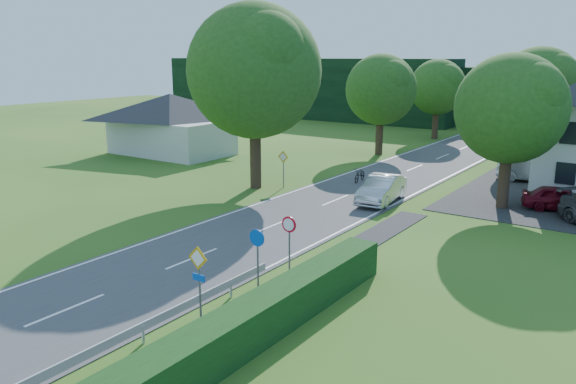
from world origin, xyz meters
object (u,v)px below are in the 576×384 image
Objects in this scene: parked_car_red at (561,198)px; parasol at (574,176)px; streetlight at (510,125)px; motorcycle at (360,175)px; parked_car_silver_a at (534,170)px; moving_car at (381,189)px.

parasol reaches higher than parked_car_red.
streetlight is 5.02m from parked_car_red.
motorcycle is 0.46× the size of parked_car_red.
streetlight is at bearing -120.96° from parasol.
parked_car_silver_a reaches higher than parked_car_red.
moving_car reaches higher than parked_car_red.
parasol is at bearing -126.36° from parked_car_silver_a.
parked_car_red is (12.49, -0.15, 0.20)m from motorcycle.
parked_car_red is 0.84× the size of parked_car_silver_a.
parasol reaches higher than motorcycle.
streetlight is at bearing 59.01° from parked_car_red.
streetlight is 4.39× the size of motorcycle.
parked_car_red is (8.90, 4.02, -0.10)m from moving_car.
parked_car_silver_a is (9.64, 6.74, 0.30)m from motorcycle.
parasol is (12.26, 5.68, 0.41)m from motorcycle.
parked_car_silver_a is 2.83m from parasol.
moving_car is at bearing -57.94° from motorcycle.
moving_car is 5.52m from motorcycle.
moving_car is (-5.66, -4.86, -3.64)m from streetlight.
parasol reaches higher than moving_car.
parasol is (2.62, -1.06, 0.11)m from parked_car_silver_a.
streetlight is 1.69× the size of parked_car_silver_a.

